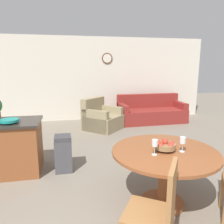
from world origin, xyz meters
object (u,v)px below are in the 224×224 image
trash_bin (63,153)px  kitchen_island (5,147)px  wine_glass_left (155,144)px  couch (151,113)px  wine_glass_right (183,141)px  armchair (101,119)px  teal_bowl (9,121)px  fruit_bowl (165,145)px  dining_chair_near_left (157,209)px  dining_table (164,163)px

trash_bin → kitchen_island: bearing=173.2°
wine_glass_left → couch: (1.62, 4.26, -0.57)m
wine_glass_right → wine_glass_left: bearing=-176.1°
wine_glass_left → armchair: bearing=91.2°
wine_glass_left → teal_bowl: teal_bowl is taller
fruit_bowl → couch: size_ratio=0.12×
wine_glass_right → dining_chair_near_left: bearing=-130.6°
dining_chair_near_left → teal_bowl: size_ratio=3.24×
trash_bin → teal_bowl: bearing=-179.1°
couch → armchair: 1.79m
wine_glass_left → armchair: size_ratio=0.15×
dining_table → wine_glass_right: bearing=-22.0°
fruit_bowl → wine_glass_right: (0.19, -0.08, 0.07)m
fruit_bowl → couch: (1.45, 4.15, -0.50)m
dining_chair_near_left → teal_bowl: bearing=72.8°
fruit_bowl → armchair: size_ratio=0.21×
dining_table → kitchen_island: size_ratio=1.12×
wine_glass_right → trash_bin: (-1.46, 1.28, -0.56)m
wine_glass_right → kitchen_island: bearing=149.8°
trash_bin → couch: 4.01m
dining_chair_near_left → dining_table: bearing=4.9°
teal_bowl → couch: teal_bowl is taller
dining_chair_near_left → trash_bin: dining_chair_near_left is taller
teal_bowl → armchair: teal_bowl is taller
fruit_bowl → armchair: 3.65m
fruit_bowl → teal_bowl: (-2.07, 1.19, 0.12)m
dining_chair_near_left → couch: (1.87, 4.94, -0.24)m
fruit_bowl → couch: fruit_bowl is taller
dining_table → armchair: armchair is taller
wine_glass_left → wine_glass_right: same height
armchair → wine_glass_left: bearing=-135.1°
wine_glass_right → kitchen_island: size_ratio=0.16×
fruit_bowl → dining_table: bearing=-75.2°
couch → dining_chair_near_left: bearing=-112.4°
wine_glass_left → trash_bin: (-1.09, 1.31, -0.56)m
dining_chair_near_left → couch: size_ratio=0.45×
wine_glass_left → wine_glass_right: 0.37m
trash_bin → dining_chair_near_left: bearing=-66.9°
couch → wine_glass_right: bearing=-108.2°
kitchen_island → couch: (3.65, 2.84, -0.15)m
kitchen_island → fruit_bowl: bearing=-30.9°
kitchen_island → armchair: bearing=49.6°
trash_bin → couch: bearing=47.4°
fruit_bowl → armchair: bearing=94.1°
kitchen_island → teal_bowl: size_ratio=3.94×
kitchen_island → trash_bin: bearing=-6.8°
wine_glass_left → armchair: (-0.08, 3.71, -0.57)m
kitchen_island → armchair: kitchen_island is taller
dining_chair_near_left → wine_glass_right: size_ratio=5.12×
fruit_bowl → teal_bowl: 2.39m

